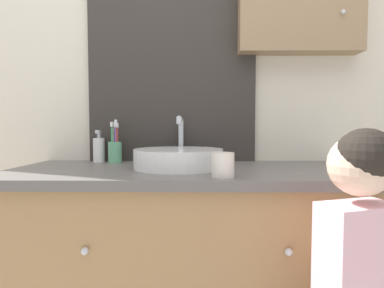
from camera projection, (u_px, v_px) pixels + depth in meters
name	position (u px, v px, depth m)	size (l,w,h in m)	color
wall_back	(196.00, 61.00, 1.47)	(3.20, 0.18, 2.50)	beige
vanity_counter	(189.00, 265.00, 1.21)	(1.41, 0.57, 0.79)	#A37A4C
sink_basin	(179.00, 157.00, 1.21)	(0.36, 0.41, 0.21)	white
toothbrush_holder	(115.00, 150.00, 1.38)	(0.06, 0.06, 0.20)	#66B27F
soap_dispenser	(99.00, 149.00, 1.41)	(0.05, 0.05, 0.15)	white
child_figure	(356.00, 282.00, 0.75)	(0.21, 0.46, 0.95)	slate
drinking_cup	(223.00, 165.00, 0.97)	(0.07, 0.07, 0.08)	silver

